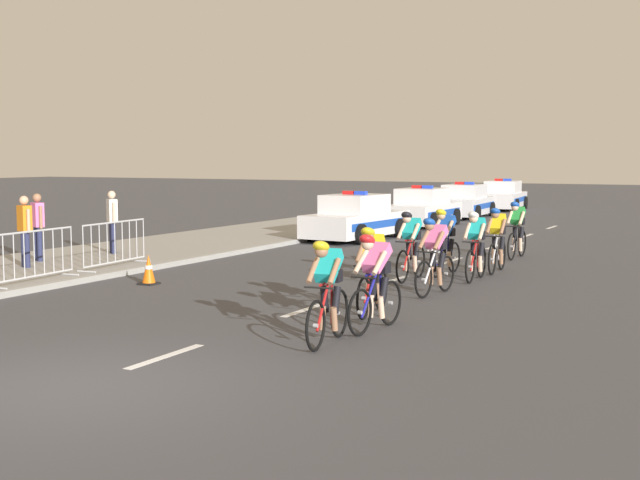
{
  "coord_description": "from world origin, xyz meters",
  "views": [
    {
      "loc": [
        7.06,
        -7.39,
        2.69
      ],
      "look_at": [
        -0.43,
        7.1,
        1.1
      ],
      "focal_mm": 47.89,
      "sensor_mm": 36.0,
      "label": 1
    }
  ],
  "objects": [
    {
      "name": "ground_plane",
      "position": [
        0.0,
        0.0,
        0.0
      ],
      "size": [
        160.0,
        160.0,
        0.0
      ],
      "primitive_type": "plane",
      "color": "#424247"
    },
    {
      "name": "sidewalk_slab",
      "position": [
        -8.15,
        14.0,
        0.06
      ],
      "size": [
        4.95,
        60.0,
        0.12
      ],
      "primitive_type": "cube",
      "color": "gray",
      "rests_on": "ground"
    },
    {
      "name": "kerb_edge",
      "position": [
        -5.76,
        14.0,
        0.07
      ],
      "size": [
        0.16,
        60.0,
        0.13
      ],
      "primitive_type": "cube",
      "color": "#9E9E99",
      "rests_on": "ground"
    },
    {
      "name": "lane_markings_centre",
      "position": [
        0.0,
        11.72,
        0.0
      ],
      "size": [
        0.14,
        29.6,
        0.01
      ],
      "color": "white",
      "rests_on": "ground"
    },
    {
      "name": "cyclist_lead",
      "position": [
        1.61,
        3.39,
        0.79
      ],
      "size": [
        0.45,
        1.72,
        1.56
      ],
      "color": "black",
      "rests_on": "ground"
    },
    {
      "name": "cyclist_second",
      "position": [
        1.83,
        4.6,
        0.79
      ],
      "size": [
        0.44,
        1.72,
        1.56
      ],
      "color": "black",
      "rests_on": "ground"
    },
    {
      "name": "cyclist_third",
      "position": [
        1.24,
        5.81,
        0.79
      ],
      "size": [
        0.45,
        1.72,
        1.56
      ],
      "color": "black",
      "rests_on": "ground"
    },
    {
      "name": "cyclist_fourth",
      "position": [
        1.48,
        8.3,
        0.79
      ],
      "size": [
        0.45,
        1.72,
        1.56
      ],
      "color": "black",
      "rests_on": "ground"
    },
    {
      "name": "cyclist_fifth",
      "position": [
        0.35,
        9.91,
        0.79
      ],
      "size": [
        0.42,
        1.72,
        1.56
      ],
      "color": "black",
      "rests_on": "ground"
    },
    {
      "name": "cyclist_sixth",
      "position": [
        0.74,
        11.06,
        0.79
      ],
      "size": [
        0.44,
        1.72,
        1.56
      ],
      "color": "black",
      "rests_on": "ground"
    },
    {
      "name": "cyclist_seventh",
      "position": [
        1.61,
        10.55,
        0.79
      ],
      "size": [
        0.43,
        1.72,
        1.56
      ],
      "color": "black",
      "rests_on": "ground"
    },
    {
      "name": "cyclist_eighth",
      "position": [
        1.66,
        12.07,
        0.79
      ],
      "size": [
        0.43,
        1.72,
        1.56
      ],
      "color": "black",
      "rests_on": "ground"
    },
    {
      "name": "cyclist_ninth",
      "position": [
        1.37,
        15.03,
        0.79
      ],
      "size": [
        0.42,
        1.72,
        1.56
      ],
      "color": "black",
      "rests_on": "ground"
    },
    {
      "name": "police_car_nearest",
      "position": [
        -4.63,
        17.79,
        0.68
      ],
      "size": [
        2.23,
        4.51,
        1.59
      ],
      "color": "white",
      "rests_on": "ground"
    },
    {
      "name": "police_car_second",
      "position": [
        -4.63,
        23.99,
        0.68
      ],
      "size": [
        2.02,
        4.41,
        1.59
      ],
      "color": "white",
      "rests_on": "ground"
    },
    {
      "name": "police_car_third",
      "position": [
        -4.63,
        29.29,
        0.68
      ],
      "size": [
        2.17,
        4.49,
        1.59
      ],
      "color": "silver",
      "rests_on": "ground"
    },
    {
      "name": "police_car_furthest",
      "position": [
        -4.63,
        35.64,
        0.68
      ],
      "size": [
        2.29,
        4.54,
        1.59
      ],
      "color": "white",
      "rests_on": "ground"
    },
    {
      "name": "crowd_barrier_middle",
      "position": [
        -6.19,
        5.41,
        0.65
      ],
      "size": [
        0.64,
        2.32,
        1.07
      ],
      "color": "#B7BABF",
      "rests_on": "sidewalk_slab"
    },
    {
      "name": "crowd_barrier_rear",
      "position": [
        -6.32,
        8.04,
        0.65
      ],
      "size": [
        0.66,
        2.32,
        1.07
      ],
      "color": "#B7BABF",
      "rests_on": "sidewalk_slab"
    },
    {
      "name": "traffic_cone_near",
      "position": [
        -4.37,
        6.83,
        0.31
      ],
      "size": [
        0.36,
        0.36,
        0.64
      ],
      "color": "black",
      "rests_on": "ground"
    },
    {
      "name": "spectator_closest",
      "position": [
        -8.14,
        7.03,
        1.08
      ],
      "size": [
        0.52,
        0.33,
        1.68
      ],
      "color": "#23284C",
      "rests_on": "sidewalk_slab"
    },
    {
      "name": "spectator_middle",
      "position": [
        -8.78,
        8.06,
        1.08
      ],
      "size": [
        0.51,
        0.35,
        1.68
      ],
      "color": "#23284C",
      "rests_on": "sidewalk_slab"
    },
    {
      "name": "spectator_back",
      "position": [
        -8.29,
        10.22,
        1.08
      ],
      "size": [
        0.47,
        0.39,
        1.68
      ],
      "color": "#23284C",
      "rests_on": "sidewalk_slab"
    }
  ]
}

